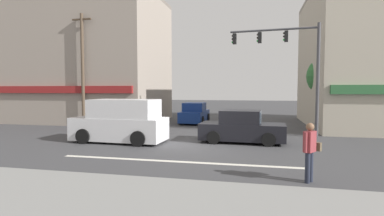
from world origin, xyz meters
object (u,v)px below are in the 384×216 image
object	(u,v)px
traffic_light_mast	(293,59)
sedan_waiting_far	(195,114)
utility_pole_near_left	(83,69)
pedestrian_foreground_with_bag	(310,149)
street_tree	(329,76)
van_crossing_rightbound	(121,122)
sedan_approaching_near	(242,128)

from	to	relation	value
traffic_light_mast	sedan_waiting_far	world-z (taller)	traffic_light_mast
utility_pole_near_left	traffic_light_mast	xyz separation A→B (m)	(13.65, -1.06, 0.27)
pedestrian_foreground_with_bag	street_tree	bearing A→B (deg)	76.07
sedan_waiting_far	pedestrian_foreground_with_bag	distance (m)	15.40
van_crossing_rightbound	pedestrian_foreground_with_bag	size ratio (longest dim) A/B	2.79
traffic_light_mast	sedan_approaching_near	world-z (taller)	traffic_light_mast
van_crossing_rightbound	street_tree	bearing A→B (deg)	35.61
traffic_light_mast	pedestrian_foreground_with_bag	xyz separation A→B (m)	(-0.45, -8.77, -3.35)
utility_pole_near_left	sedan_waiting_far	world-z (taller)	utility_pole_near_left
utility_pole_near_left	sedan_approaching_near	distance (m)	12.12
pedestrian_foreground_with_bag	utility_pole_near_left	bearing A→B (deg)	143.33
sedan_approaching_near	pedestrian_foreground_with_bag	xyz separation A→B (m)	(2.18, -6.05, 0.24)
sedan_approaching_near	sedan_waiting_far	distance (m)	9.00
utility_pole_near_left	van_crossing_rightbound	distance (m)	7.78
street_tree	sedan_waiting_far	distance (m)	9.91
van_crossing_rightbound	pedestrian_foreground_with_bag	xyz separation A→B (m)	(8.03, -4.88, -0.05)
utility_pole_near_left	sedan_waiting_far	bearing A→B (deg)	31.41
sedan_approaching_near	pedestrian_foreground_with_bag	distance (m)	6.43
street_tree	sedan_waiting_far	bearing A→B (deg)	172.98
traffic_light_mast	van_crossing_rightbound	distance (m)	9.89
utility_pole_near_left	pedestrian_foreground_with_bag	bearing A→B (deg)	-36.67
sedan_approaching_near	sedan_waiting_far	xyz separation A→B (m)	(-4.06, 8.03, 0.00)
street_tree	sedan_approaching_near	distance (m)	9.16
traffic_light_mast	street_tree	bearing A→B (deg)	56.40
utility_pole_near_left	pedestrian_foreground_with_bag	size ratio (longest dim) A/B	4.65
street_tree	traffic_light_mast	xyz separation A→B (m)	(-2.76, -4.15, 0.82)
traffic_light_mast	van_crossing_rightbound	size ratio (longest dim) A/B	1.33
street_tree	van_crossing_rightbound	bearing A→B (deg)	-144.39
pedestrian_foreground_with_bag	sedan_waiting_far	bearing A→B (deg)	113.87
sedan_approaching_near	sedan_waiting_far	size ratio (longest dim) A/B	1.02
utility_pole_near_left	van_crossing_rightbound	size ratio (longest dim) A/B	1.67
street_tree	pedestrian_foreground_with_bag	distance (m)	13.55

